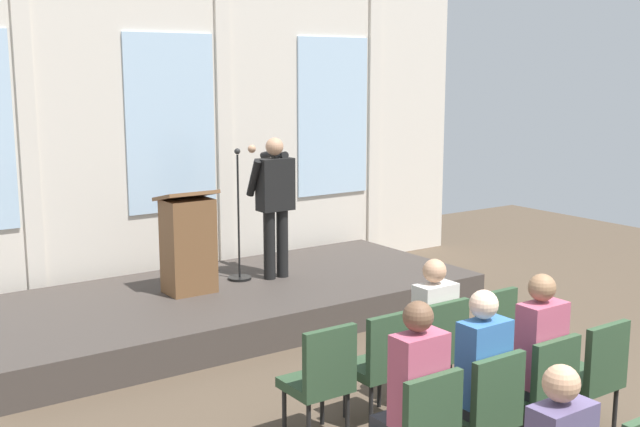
{
  "coord_description": "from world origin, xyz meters",
  "views": [
    {
      "loc": [
        -4.18,
        -2.72,
        2.84
      ],
      "look_at": [
        0.2,
        3.6,
        1.44
      ],
      "focal_mm": 44.97,
      "sensor_mm": 36.0,
      "label": 1
    }
  ],
  "objects_px": {
    "lectern": "(188,244)",
    "audience_r0_c2": "(430,323)",
    "chair_r1_c1": "(485,408)",
    "chair_r1_c3": "(593,371)",
    "mic_stand": "(239,252)",
    "audience_r1_c1": "(478,374)",
    "audience_r1_c0": "(413,392)",
    "chair_r0_c0": "(321,376)",
    "chair_r0_c2": "(436,345)",
    "audience_r1_c2": "(535,355)",
    "chair_r0_c1": "(382,360)",
    "speaker": "(274,197)",
    "chair_r1_c2": "(542,389)",
    "chair_r0_c3": "(486,332)"
  },
  "relations": [
    {
      "from": "mic_stand",
      "to": "audience_r1_c2",
      "type": "distance_m",
      "value": 4.41
    },
    {
      "from": "chair_r0_c1",
      "to": "speaker",
      "type": "bearing_deg",
      "value": 73.21
    },
    {
      "from": "audience_r1_c2",
      "to": "chair_r1_c3",
      "type": "bearing_deg",
      "value": -7.52
    },
    {
      "from": "chair_r0_c0",
      "to": "audience_r1_c0",
      "type": "xyz_separation_m",
      "value": [
        0.0,
        -1.04,
        0.23
      ]
    },
    {
      "from": "chair_r0_c0",
      "to": "chair_r1_c2",
      "type": "bearing_deg",
      "value": -43.49
    },
    {
      "from": "lectern",
      "to": "audience_r1_c1",
      "type": "xyz_separation_m",
      "value": [
        0.15,
        -4.25,
        -0.17
      ]
    },
    {
      "from": "chair_r0_c2",
      "to": "speaker",
      "type": "bearing_deg",
      "value": 83.34
    },
    {
      "from": "chair_r0_c1",
      "to": "chair_r0_c3",
      "type": "relative_size",
      "value": 1.0
    },
    {
      "from": "mic_stand",
      "to": "chair_r0_c0",
      "type": "xyz_separation_m",
      "value": [
        -1.16,
        -3.36,
        -0.17
      ]
    },
    {
      "from": "chair_r1_c1",
      "to": "audience_r1_c0",
      "type": "bearing_deg",
      "value": 172.48
    },
    {
      "from": "audience_r0_c2",
      "to": "chair_r1_c1",
      "type": "height_order",
      "value": "audience_r0_c2"
    },
    {
      "from": "chair_r0_c1",
      "to": "chair_r0_c2",
      "type": "height_order",
      "value": "same"
    },
    {
      "from": "audience_r0_c2",
      "to": "audience_r1_c0",
      "type": "relative_size",
      "value": 0.92
    },
    {
      "from": "chair_r0_c0",
      "to": "chair_r0_c2",
      "type": "height_order",
      "value": "same"
    },
    {
      "from": "mic_stand",
      "to": "audience_r0_c2",
      "type": "bearing_deg",
      "value": -89.65
    },
    {
      "from": "chair_r0_c0",
      "to": "chair_r0_c2",
      "type": "relative_size",
      "value": 1.0
    },
    {
      "from": "chair_r1_c2",
      "to": "audience_r1_c2",
      "type": "height_order",
      "value": "audience_r1_c2"
    },
    {
      "from": "mic_stand",
      "to": "audience_r1_c1",
      "type": "xyz_separation_m",
      "value": [
        -0.57,
        -4.41,
        0.04
      ]
    },
    {
      "from": "mic_stand",
      "to": "chair_r1_c3",
      "type": "height_order",
      "value": "mic_stand"
    },
    {
      "from": "audience_r0_c2",
      "to": "audience_r1_c0",
      "type": "distance_m",
      "value": 1.63
    },
    {
      "from": "chair_r0_c3",
      "to": "chair_r1_c2",
      "type": "relative_size",
      "value": 1.0
    },
    {
      "from": "lectern",
      "to": "audience_r0_c2",
      "type": "bearing_deg",
      "value": -76.56
    },
    {
      "from": "chair_r0_c0",
      "to": "chair_r0_c1",
      "type": "bearing_deg",
      "value": 0.0
    },
    {
      "from": "speaker",
      "to": "chair_r0_c2",
      "type": "distance_m",
      "value": 3.32
    },
    {
      "from": "chair_r0_c1",
      "to": "audience_r0_c2",
      "type": "xyz_separation_m",
      "value": [
        0.59,
        0.08,
        0.18
      ]
    },
    {
      "from": "audience_r0_c2",
      "to": "chair_r1_c2",
      "type": "xyz_separation_m",
      "value": [
        0.0,
        -1.21,
        -0.18
      ]
    },
    {
      "from": "speaker",
      "to": "chair_r0_c1",
      "type": "bearing_deg",
      "value": -106.79
    },
    {
      "from": "audience_r0_c2",
      "to": "chair_r1_c2",
      "type": "distance_m",
      "value": 1.22
    },
    {
      "from": "mic_stand",
      "to": "chair_r1_c3",
      "type": "xyz_separation_m",
      "value": [
        0.61,
        -4.48,
        -0.17
      ]
    },
    {
      "from": "chair_r0_c3",
      "to": "chair_r0_c1",
      "type": "bearing_deg",
      "value": 180.0
    },
    {
      "from": "chair_r0_c2",
      "to": "chair_r1_c3",
      "type": "height_order",
      "value": "same"
    },
    {
      "from": "mic_stand",
      "to": "audience_r1_c1",
      "type": "height_order",
      "value": "mic_stand"
    },
    {
      "from": "lectern",
      "to": "audience_r1_c1",
      "type": "height_order",
      "value": "lectern"
    },
    {
      "from": "chair_r0_c2",
      "to": "mic_stand",
      "type": "bearing_deg",
      "value": 90.34
    },
    {
      "from": "audience_r1_c2",
      "to": "speaker",
      "type": "bearing_deg",
      "value": 84.96
    },
    {
      "from": "chair_r1_c1",
      "to": "chair_r1_c2",
      "type": "relative_size",
      "value": 1.0
    },
    {
      "from": "chair_r0_c3",
      "to": "chair_r1_c2",
      "type": "distance_m",
      "value": 1.27
    },
    {
      "from": "chair_r1_c1",
      "to": "chair_r1_c3",
      "type": "relative_size",
      "value": 1.0
    },
    {
      "from": "chair_r0_c1",
      "to": "chair_r1_c3",
      "type": "distance_m",
      "value": 1.63
    },
    {
      "from": "audience_r1_c0",
      "to": "chair_r1_c1",
      "type": "relative_size",
      "value": 1.47
    },
    {
      "from": "lectern",
      "to": "chair_r0_c2",
      "type": "distance_m",
      "value": 3.31
    },
    {
      "from": "audience_r0_c2",
      "to": "audience_r1_c1",
      "type": "bearing_deg",
      "value": -117.69
    },
    {
      "from": "mic_stand",
      "to": "chair_r0_c2",
      "type": "distance_m",
      "value": 3.37
    },
    {
      "from": "chair_r0_c1",
      "to": "chair_r1_c1",
      "type": "bearing_deg",
      "value": -90.0
    },
    {
      "from": "chair_r1_c1",
      "to": "audience_r1_c2",
      "type": "bearing_deg",
      "value": 7.52
    },
    {
      "from": "audience_r1_c2",
      "to": "chair_r1_c3",
      "type": "relative_size",
      "value": 1.47
    },
    {
      "from": "chair_r0_c1",
      "to": "audience_r0_c2",
      "type": "bearing_deg",
      "value": 8.09
    },
    {
      "from": "audience_r1_c0",
      "to": "chair_r1_c2",
      "type": "distance_m",
      "value": 1.21
    },
    {
      "from": "chair_r0_c1",
      "to": "audience_r1_c2",
      "type": "xyz_separation_m",
      "value": [
        0.59,
        -1.04,
        0.23
      ]
    },
    {
      "from": "chair_r0_c0",
      "to": "chair_r0_c1",
      "type": "xyz_separation_m",
      "value": [
        0.59,
        0.0,
        0.0
      ]
    }
  ]
}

